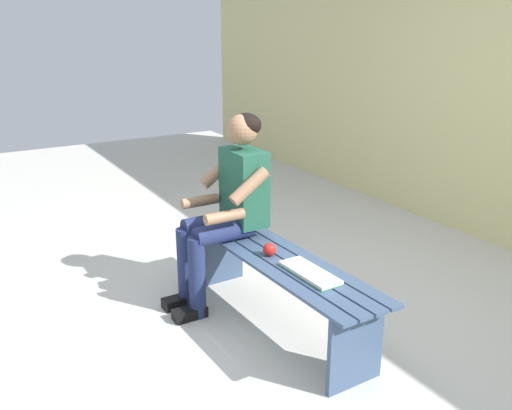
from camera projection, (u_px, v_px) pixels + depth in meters
name	position (u px, v px, depth m)	size (l,w,h in m)	color
ground_plane	(77.00, 298.00, 3.94)	(10.00, 7.00, 0.04)	beige
brick_wall	(492.00, 77.00, 4.71)	(9.50, 0.24, 2.76)	#D1C684
bench_near	(277.00, 273.00, 3.44)	(1.71, 0.44, 0.48)	#384C6B
person_seated	(228.00, 202.00, 3.64)	(0.50, 0.69, 1.28)	#1E513D
apple	(270.00, 249.00, 3.39)	(0.08, 0.08, 0.08)	red
book_open	(310.00, 273.00, 3.15)	(0.42, 0.17, 0.02)	white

